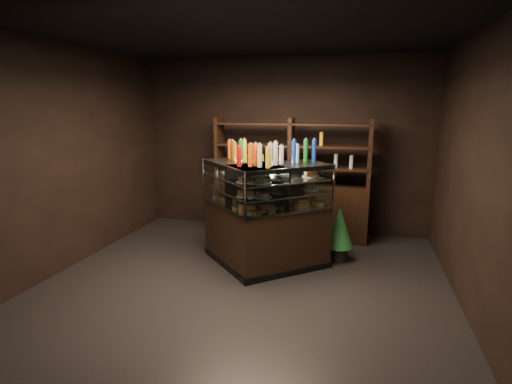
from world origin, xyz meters
TOP-DOWN VIEW (x-y plane):
  - ground at (0.00, 0.00)m, footprint 5.00×5.00m
  - room_shell at (0.00, 0.00)m, footprint 5.02×5.02m
  - display_case at (0.06, 0.67)m, footprint 1.91×1.41m
  - food_display at (0.06, 0.67)m, footprint 1.52×0.97m
  - bottles_top at (0.06, 0.68)m, footprint 1.34×0.83m
  - potted_conifer at (1.09, 1.17)m, footprint 0.41×0.41m
  - back_shelving at (0.22, 2.05)m, footprint 2.55×0.45m

SIDE VIEW (x-z plane):
  - ground at x=0.00m, z-range 0.00..0.00m
  - display_case at x=0.06m, z-range -0.24..1.21m
  - potted_conifer at x=1.09m, z-range 0.06..0.94m
  - back_shelving at x=0.22m, z-range -0.40..1.60m
  - food_display at x=0.06m, z-range 0.86..1.31m
  - bottles_top at x=0.06m, z-range 1.43..1.73m
  - room_shell at x=0.00m, z-range 0.44..3.45m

